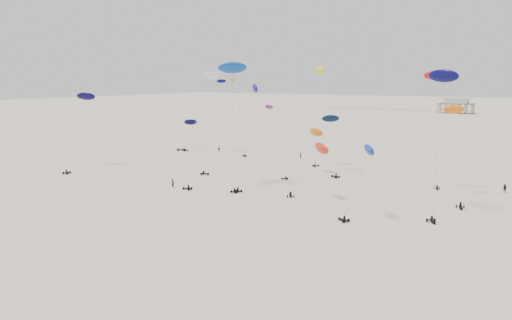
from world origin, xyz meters
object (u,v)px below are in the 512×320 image
Objects in this scene: spectator_0 at (173,188)px; pavilion_main at (456,107)px; rig_4 at (190,126)px; rig_9 at (320,141)px; rig_0 at (436,95)px.

pavilion_main is at bearing -78.15° from spectator_0.
rig_9 is (54.72, -18.88, 0.71)m from rig_4.
rig_4 is 0.95× the size of rig_9.
rig_9 is at bearing -87.39° from pavilion_main.
pavilion_main is 264.91m from spectator_0.
rig_0 is 2.05× the size of rig_9.
rig_4 is at bearing -40.57° from spectator_0.
rig_9 is at bearing 139.31° from rig_4.
spectator_0 is at bearing -91.83° from pavilion_main.
rig_0 is at bearing -81.17° from pavilion_main.
rig_0 reaches higher than rig_9.
rig_0 is 83.92m from rig_4.
rig_0 reaches higher than pavilion_main.
spectator_0 is (35.56, -49.41, -6.97)m from rig_4.
rig_0 is at bearing -78.31° from rig_9.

